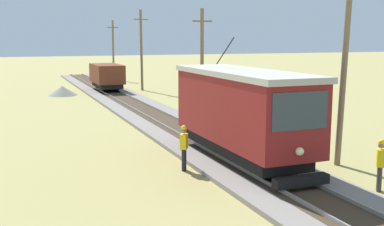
# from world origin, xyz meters

# --- Properties ---
(red_tram) EXTENTS (2.60, 8.54, 4.79)m
(red_tram) POSITION_xyz_m (0.00, 12.38, 2.19)
(red_tram) COLOR maroon
(red_tram) RESTS_ON rail_right
(freight_car) EXTENTS (2.40, 5.20, 2.31)m
(freight_car) POSITION_xyz_m (0.00, 39.53, 1.56)
(freight_car) COLOR brown
(freight_car) RESTS_ON rail_right
(utility_pole_near_tram) EXTENTS (1.40, 0.49, 7.66)m
(utility_pole_near_tram) POSITION_xyz_m (3.55, 10.70, 3.93)
(utility_pole_near_tram) COLOR #7A664C
(utility_pole_near_tram) RESTS_ON ground
(utility_pole_mid) EXTENTS (1.40, 0.28, 7.01)m
(utility_pole_mid) POSITION_xyz_m (3.55, 24.96, 3.60)
(utility_pole_mid) COLOR #7A664C
(utility_pole_mid) RESTS_ON ground
(utility_pole_far) EXTENTS (1.40, 0.43, 7.75)m
(utility_pole_far) POSITION_xyz_m (3.55, 40.11, 3.97)
(utility_pole_far) COLOR #7A664C
(utility_pole_far) RESTS_ON ground
(utility_pole_distant) EXTENTS (1.40, 0.36, 7.18)m
(utility_pole_distant) POSITION_xyz_m (3.55, 52.99, 3.69)
(utility_pole_distant) COLOR #7A664C
(utility_pole_distant) RESTS_ON ground
(gravel_pile) EXTENTS (2.65, 2.65, 0.85)m
(gravel_pile) POSITION_xyz_m (-4.20, 38.63, 0.42)
(gravel_pile) COLOR gray
(gravel_pile) RESTS_ON ground
(track_worker) EXTENTS (0.42, 0.45, 1.78)m
(track_worker) POSITION_xyz_m (2.70, 7.63, 0.98)
(track_worker) COLOR #38332D
(track_worker) RESTS_ON ground
(second_worker) EXTENTS (0.41, 0.45, 1.78)m
(second_worker) POSITION_xyz_m (-2.50, 12.35, 0.98)
(second_worker) COLOR black
(second_worker) RESTS_ON ground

